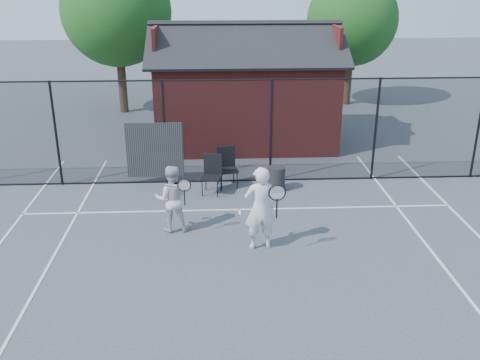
{
  "coord_description": "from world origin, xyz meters",
  "views": [
    {
      "loc": [
        -0.6,
        -9.5,
        5.73
      ],
      "look_at": [
        -0.02,
        2.29,
        1.1
      ],
      "focal_mm": 40.0,
      "sensor_mm": 36.0,
      "label": 1
    }
  ],
  "objects_px": {
    "clubhouse": "(245,97)",
    "chair_left": "(211,176)",
    "player_back": "(172,199)",
    "waste_bin": "(277,179)",
    "chair_right": "(228,168)",
    "player_front": "(260,208)"
  },
  "relations": [
    {
      "from": "clubhouse",
      "to": "chair_left",
      "type": "bearing_deg",
      "value": -103.83
    },
    {
      "from": "clubhouse",
      "to": "chair_left",
      "type": "relative_size",
      "value": 6.08
    },
    {
      "from": "chair_left",
      "to": "waste_bin",
      "type": "height_order",
      "value": "chair_left"
    },
    {
      "from": "clubhouse",
      "to": "player_front",
      "type": "height_order",
      "value": "clubhouse"
    },
    {
      "from": "player_back",
      "to": "chair_left",
      "type": "height_order",
      "value": "player_back"
    },
    {
      "from": "chair_left",
      "to": "player_front",
      "type": "bearing_deg",
      "value": -57.98
    },
    {
      "from": "player_front",
      "to": "waste_bin",
      "type": "distance_m",
      "value": 3.44
    },
    {
      "from": "chair_right",
      "to": "chair_left",
      "type": "bearing_deg",
      "value": -143.19
    },
    {
      "from": "player_front",
      "to": "chair_right",
      "type": "relative_size",
      "value": 1.7
    },
    {
      "from": "player_front",
      "to": "chair_left",
      "type": "bearing_deg",
      "value": 108.8
    },
    {
      "from": "chair_right",
      "to": "waste_bin",
      "type": "relative_size",
      "value": 1.63
    },
    {
      "from": "waste_bin",
      "to": "chair_right",
      "type": "bearing_deg",
      "value": 166.78
    },
    {
      "from": "player_front",
      "to": "chair_right",
      "type": "bearing_deg",
      "value": 99.49
    },
    {
      "from": "clubhouse",
      "to": "waste_bin",
      "type": "relative_size",
      "value": 9.48
    },
    {
      "from": "chair_left",
      "to": "chair_right",
      "type": "height_order",
      "value": "chair_right"
    },
    {
      "from": "clubhouse",
      "to": "player_back",
      "type": "distance_m",
      "value": 7.42
    },
    {
      "from": "player_back",
      "to": "chair_left",
      "type": "bearing_deg",
      "value": 67.0
    },
    {
      "from": "chair_right",
      "to": "clubhouse",
      "type": "bearing_deg",
      "value": 69.59
    },
    {
      "from": "chair_right",
      "to": "player_front",
      "type": "bearing_deg",
      "value": -91.26
    },
    {
      "from": "player_back",
      "to": "chair_left",
      "type": "relative_size",
      "value": 1.51
    },
    {
      "from": "player_front",
      "to": "clubhouse",
      "type": "bearing_deg",
      "value": 88.97
    },
    {
      "from": "chair_left",
      "to": "clubhouse",
      "type": "bearing_deg",
      "value": 89.39
    }
  ]
}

